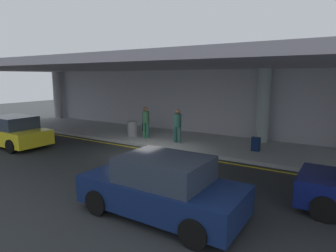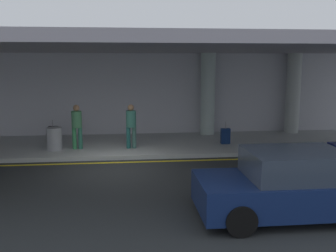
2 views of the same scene
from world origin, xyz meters
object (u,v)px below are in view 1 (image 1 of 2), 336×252
(support_column_far_left, at_px, (58,95))
(car_yellow_taxi, at_px, (13,132))
(person_waiting_for_ride, at_px, (178,124))
(suitcase_upright_primary, at_px, (146,126))
(support_column_left_mid, at_px, (263,106))
(suitcase_upright_secondary, at_px, (256,144))
(car_navy, at_px, (162,187))
(traveler_with_luggage, at_px, (146,120))
(trash_bin_steel, at_px, (132,129))

(support_column_far_left, xyz_separation_m, car_yellow_taxi, (5.67, -6.99, -1.26))
(person_waiting_for_ride, relative_size, suitcase_upright_primary, 1.87)
(support_column_left_mid, xyz_separation_m, suitcase_upright_secondary, (0.30, -2.12, -1.51))
(support_column_left_mid, distance_m, car_navy, 9.20)
(car_yellow_taxi, bearing_deg, traveler_with_luggage, -134.82)
(support_column_left_mid, distance_m, traveler_with_luggage, 6.09)
(trash_bin_steel, bearing_deg, suitcase_upright_secondary, 3.81)
(traveler_with_luggage, relative_size, trash_bin_steel, 1.98)
(support_column_far_left, bearing_deg, suitcase_upright_primary, -5.32)
(person_waiting_for_ride, xyz_separation_m, suitcase_upright_secondary, (3.78, 0.41, -0.65))
(suitcase_upright_primary, distance_m, suitcase_upright_secondary, 7.11)
(support_column_left_mid, distance_m, car_yellow_taxi, 12.54)
(car_navy, relative_size, car_yellow_taxi, 1.00)
(car_navy, distance_m, suitcase_upright_secondary, 7.01)
(car_navy, distance_m, suitcase_upright_primary, 10.60)
(support_column_left_mid, relative_size, trash_bin_steel, 4.29)
(suitcase_upright_primary, relative_size, trash_bin_steel, 1.06)
(support_column_far_left, distance_m, car_yellow_taxi, 9.09)
(traveler_with_luggage, bearing_deg, support_column_far_left, 37.61)
(suitcase_upright_secondary, xyz_separation_m, trash_bin_steel, (-6.64, -0.44, 0.11))
(support_column_far_left, relative_size, car_yellow_taxi, 0.89)
(car_yellow_taxi, height_order, suitcase_upright_primary, car_yellow_taxi)
(suitcase_upright_primary, xyz_separation_m, trash_bin_steel, (0.36, -1.69, 0.11))
(traveler_with_luggage, relative_size, suitcase_upright_primary, 1.87)
(person_waiting_for_ride, height_order, suitcase_upright_secondary, person_waiting_for_ride)
(car_yellow_taxi, distance_m, person_waiting_for_ride, 8.18)
(car_yellow_taxi, xyz_separation_m, trash_bin_steel, (3.99, 4.43, -0.14))
(person_waiting_for_ride, bearing_deg, trash_bin_steel, -53.86)
(support_column_left_mid, distance_m, suitcase_upright_secondary, 2.62)
(support_column_left_mid, xyz_separation_m, car_yellow_taxi, (-10.33, -6.99, -1.26))
(car_yellow_taxi, relative_size, traveler_with_luggage, 2.44)
(car_yellow_taxi, height_order, suitcase_upright_secondary, car_yellow_taxi)
(suitcase_upright_primary, bearing_deg, trash_bin_steel, -64.31)
(trash_bin_steel, bearing_deg, car_navy, -46.14)
(car_yellow_taxi, relative_size, suitcase_upright_secondary, 4.56)
(car_navy, distance_m, person_waiting_for_ride, 7.43)
(car_yellow_taxi, bearing_deg, support_column_left_mid, -144.11)
(traveler_with_luggage, xyz_separation_m, trash_bin_steel, (-0.83, -0.13, -0.54))
(support_column_far_left, xyz_separation_m, person_waiting_for_ride, (12.52, -2.53, -0.86))
(support_column_left_mid, xyz_separation_m, suitcase_upright_primary, (-6.70, -0.87, -1.51))
(support_column_far_left, xyz_separation_m, car_navy, (15.96, -9.11, -1.26))
(support_column_left_mid, xyz_separation_m, person_waiting_for_ride, (-3.48, -2.53, -0.86))
(traveler_with_luggage, distance_m, suitcase_upright_secondary, 5.86)
(car_yellow_taxi, height_order, person_waiting_for_ride, person_waiting_for_ride)
(support_column_far_left, distance_m, person_waiting_for_ride, 12.80)
(support_column_far_left, relative_size, support_column_left_mid, 1.00)
(support_column_left_mid, relative_size, car_yellow_taxi, 0.89)
(support_column_left_mid, distance_m, person_waiting_for_ride, 4.39)
(car_yellow_taxi, xyz_separation_m, suitcase_upright_secondary, (10.63, 4.87, -0.25))
(person_waiting_for_ride, height_order, suitcase_upright_primary, person_waiting_for_ride)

